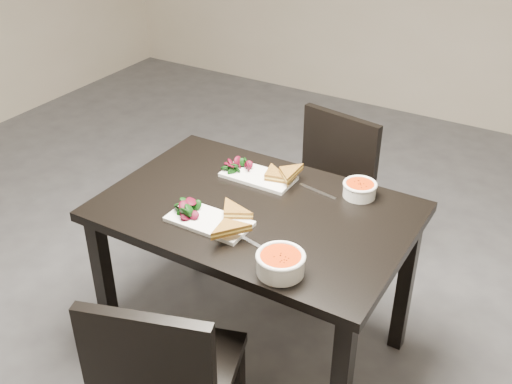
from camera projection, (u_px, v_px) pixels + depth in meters
The scene contains 14 objects.
ground at pixel (216, 265), 3.26m from camera, with size 5.00×5.00×0.00m, color #47474C.
table at pixel (256, 228), 2.41m from camera, with size 1.20×0.80×0.75m.
chair_near at pixel (165, 377), 1.98m from camera, with size 0.53×0.53×0.85m.
chair_far at pixel (324, 190), 2.99m from camera, with size 0.49×0.49×0.85m.
plate_near at pixel (209, 221), 2.26m from camera, with size 0.32×0.16×0.02m, color white.
sandwich_near at pixel (226, 217), 2.23m from camera, with size 0.16×0.12×0.05m, color #A67022, non-canonical shape.
salad_near at pixel (187, 207), 2.29m from camera, with size 0.10×0.09×0.04m, color black, non-canonical shape.
soup_bowl_near at pixel (281, 262), 2.00m from camera, with size 0.17×0.17×0.07m.
cutlery_near at pixel (255, 244), 2.15m from camera, with size 0.18×0.02×0.00m, color silver.
plate_far at pixel (258, 176), 2.56m from camera, with size 0.31×0.15×0.02m, color white.
sandwich_far at pixel (270, 175), 2.50m from camera, with size 0.15×0.12×0.05m, color #A67022, non-canonical shape.
salad_far at pixel (238, 165), 2.58m from camera, with size 0.10×0.09×0.04m, color black, non-canonical shape.
soup_bowl_far at pixel (360, 189), 2.42m from camera, with size 0.14×0.14×0.06m.
cutlery_far at pixel (317, 191), 2.46m from camera, with size 0.18×0.02×0.00m, color silver.
Camera 1 is at (1.51, -2.11, 2.02)m, focal length 42.47 mm.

